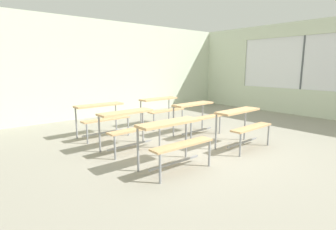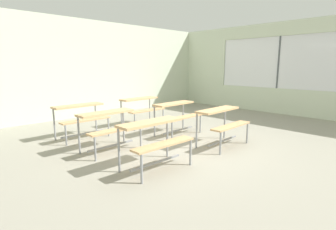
# 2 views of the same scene
# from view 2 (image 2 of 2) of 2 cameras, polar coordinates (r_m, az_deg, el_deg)

# --- Properties ---
(ground) EXTENTS (10.00, 9.00, 0.05)m
(ground) POSITION_cam_2_polar(r_m,az_deg,el_deg) (5.29, 4.74, -7.22)
(ground) COLOR gray
(wall_back) EXTENTS (10.00, 0.12, 3.00)m
(wall_back) POSITION_cam_2_polar(r_m,az_deg,el_deg) (8.68, -18.37, 9.52)
(wall_back) COLOR beige
(wall_back) RESTS_ON ground
(wall_right) EXTENTS (0.12, 9.00, 3.00)m
(wall_right) POSITION_cam_2_polar(r_m,az_deg,el_deg) (9.35, 26.44, 8.67)
(wall_right) COLOR beige
(wall_right) RESTS_ON ground
(desk_bench_r0c0) EXTENTS (1.11, 0.60, 0.74)m
(desk_bench_r0c0) POSITION_cam_2_polar(r_m,az_deg,el_deg) (4.07, -2.90, -4.05)
(desk_bench_r0c0) COLOR tan
(desk_bench_r0c0) RESTS_ON ground
(desk_bench_r0c1) EXTENTS (1.12, 0.62, 0.74)m
(desk_bench_r0c1) POSITION_cam_2_polar(r_m,az_deg,el_deg) (5.35, 11.71, -0.69)
(desk_bench_r0c1) COLOR tan
(desk_bench_r0c1) RESTS_ON ground
(desk_bench_r1c0) EXTENTS (1.12, 0.62, 0.74)m
(desk_bench_r1c0) POSITION_cam_2_polar(r_m,az_deg,el_deg) (5.04, -12.62, -1.41)
(desk_bench_r1c0) COLOR tan
(desk_bench_r1c0) RESTS_ON ground
(desk_bench_r1c1) EXTENTS (1.12, 0.63, 0.74)m
(desk_bench_r1c1) POSITION_cam_2_polar(r_m,az_deg,el_deg) (6.11, 2.04, 0.95)
(desk_bench_r1c1) COLOR tan
(desk_bench_r1c1) RESTS_ON ground
(desk_bench_r2c0) EXTENTS (1.11, 0.61, 0.74)m
(desk_bench_r2c0) POSITION_cam_2_polar(r_m,az_deg,el_deg) (6.10, -18.44, 0.37)
(desk_bench_r2c0) COLOR tan
(desk_bench_r2c0) RESTS_ON ground
(desk_bench_r2c1) EXTENTS (1.12, 0.62, 0.74)m
(desk_bench_r2c1) POSITION_cam_2_polar(r_m,az_deg,el_deg) (7.04, -5.69, 2.20)
(desk_bench_r2c1) COLOR tan
(desk_bench_r2c1) RESTS_ON ground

